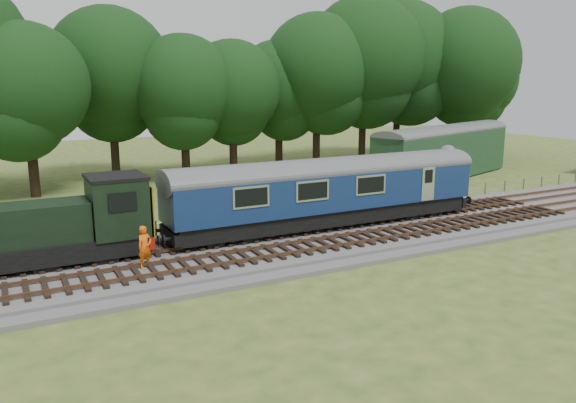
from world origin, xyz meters
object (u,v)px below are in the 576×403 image
shunter_loco (54,228)px  worker (145,247)px  dmu_railcar (328,186)px  parked_coach (444,149)px

shunter_loco → worker: size_ratio=4.81×
dmu_railcar → parked_coach: 20.78m
parked_coach → dmu_railcar: bearing=-168.4°
shunter_loco → parked_coach: (31.93, 10.39, 0.54)m
shunter_loco → worker: bearing=-35.2°
shunter_loco → parked_coach: bearing=18.0°
dmu_railcar → shunter_loco: bearing=180.0°
dmu_railcar → parked_coach: size_ratio=1.03×
worker → shunter_loco: bearing=122.1°
worker → parked_coach: 31.34m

